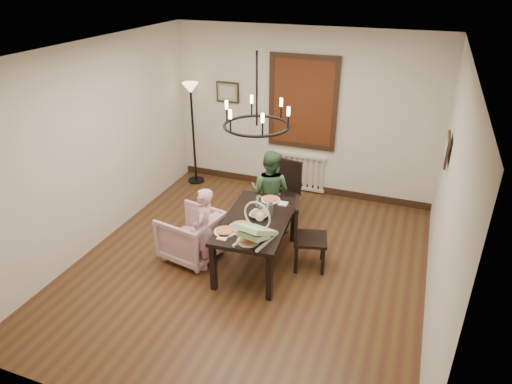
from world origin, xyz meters
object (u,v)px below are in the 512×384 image
Objects in this scene: chair_far at (282,193)px; chair_right at (311,235)px; armchair at (191,235)px; elderly_woman at (205,236)px; floor_lamp at (193,135)px; baby_bouncer at (256,228)px; dining_table at (257,224)px; seated_man at (270,198)px; drinking_glass at (260,208)px.

chair_far reaches higher than chair_right.
elderly_woman is at bearing 73.27° from armchair.
baby_bouncer is at bearing -49.84° from floor_lamp.
baby_bouncer is at bearing -74.85° from dining_table.
floor_lamp is (-1.95, 0.86, 0.41)m from chair_far.
seated_man is 2.21m from floor_lamp.
drinking_glass is (0.59, 0.47, 0.29)m from elderly_woman.
chair_far is 1.60m from elderly_woman.
drinking_glass is 2.71m from floor_lamp.
baby_bouncer is at bearing 65.79° from elderly_woman.
seated_man is 0.77m from drinking_glass.
elderly_woman reaches higher than armchair.
chair_far is 0.55× the size of floor_lamp.
armchair is 1.03m from drinking_glass.
floor_lamp is (-1.95, 1.88, 0.14)m from drinking_glass.
armchair is 2.52m from floor_lamp.
elderly_woman is (-0.61, -0.30, -0.13)m from dining_table.
baby_bouncer is 3.32m from floor_lamp.
baby_bouncer reaches higher than elderly_woman.
chair_right reaches higher than dining_table.
floor_lamp reaches higher than seated_man.
dining_table is 0.70m from elderly_woman.
drinking_glass is (0.00, -1.02, 0.27)m from chair_far.
floor_lamp is at bearing -143.74° from armchair.
chair_far is at bearing 157.31° from armchair.
chair_right is at bearing 1.32° from drinking_glass.
baby_bouncer is at bearing 82.87° from armchair.
armchair is at bearing -112.91° from chair_far.
dining_table is at bearing -82.67° from drinking_glass.
elderly_woman is 6.64× the size of drinking_glass.
chair_right is at bearing 112.45° from armchair.
dining_table is 0.23m from drinking_glass.
baby_bouncer is (0.30, -1.38, 0.33)m from seated_man.
baby_bouncer is 3.68× the size of drinking_glass.
elderly_woman is 0.89× the size of seated_man.
chair_far is 1.87× the size of baby_bouncer.
floor_lamp is (-1.36, 2.35, 0.43)m from elderly_woman.
drinking_glass is (-0.02, 0.17, 0.16)m from dining_table.
dining_table is at bearing 101.99° from seated_man.
floor_lamp reaches higher than drinking_glass.
chair_right is 1.07m from seated_man.
baby_bouncer reaches higher than chair_far.
chair_far is 6.89× the size of drinking_glass.
elderly_woman is 0.81m from drinking_glass.
chair_far is at bearing 86.85° from dining_table.
baby_bouncer reaches higher than armchair.
chair_right is (0.70, -1.00, -0.01)m from chair_far.
chair_right is 1.84× the size of baby_bouncer.
baby_bouncer is (-0.51, -0.67, 0.38)m from chair_right.
baby_bouncer is (0.79, -0.19, 0.39)m from elderly_woman.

